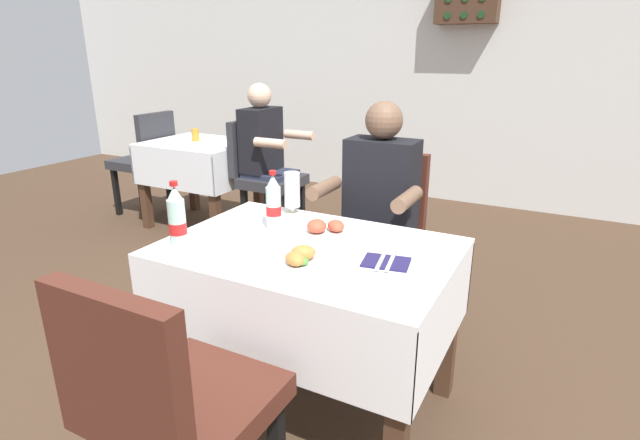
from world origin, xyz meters
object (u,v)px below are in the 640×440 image
object	(u,v)px
background_chair_left	(146,157)
cola_bottle_secondary	(177,221)
background_patron	(267,154)
background_table_tumbler	(195,135)
chair_near_camera_side	(172,404)
cola_bottle_primary	(274,204)
background_chair_right	(263,172)
napkin_cutlery_set	(386,262)
chair_far_diner_seat	(379,231)
plate_far_diner	(323,229)
background_dining_table	(201,164)
main_dining_table	(309,286)
seated_diner_far	(376,210)
plate_near_camera	(297,262)
beer_glass_left	(292,191)

from	to	relation	value
background_chair_left	cola_bottle_secondary	bearing A→B (deg)	-40.99
background_patron	background_table_tumbler	bearing A→B (deg)	178.75
chair_near_camera_side	background_patron	size ratio (longest dim) A/B	0.77
cola_bottle_primary	background_chair_right	distance (m)	1.94
napkin_cutlery_set	chair_far_diner_seat	bearing A→B (deg)	112.65
plate_far_diner	background_dining_table	xyz separation A→B (m)	(-1.99, 1.51, -0.22)
chair_near_camera_side	napkin_cutlery_set	xyz separation A→B (m)	(0.34, 0.78, 0.20)
cola_bottle_primary	napkin_cutlery_set	size ratio (longest dim) A/B	1.34
background_dining_table	background_patron	world-z (taller)	background_patron
main_dining_table	background_chair_right	xyz separation A→B (m)	(-1.35, 1.67, -0.02)
background_patron	background_table_tumbler	world-z (taller)	background_patron
seated_diner_far	background_chair_left	bearing A→B (deg)	159.85
chair_far_diner_seat	background_table_tumbler	distance (m)	2.25
chair_near_camera_side	background_chair_left	distance (m)	3.62
plate_near_camera	main_dining_table	bearing A→B (deg)	107.63
main_dining_table	cola_bottle_secondary	size ratio (longest dim) A/B	4.11
background_table_tumbler	background_chair_right	bearing A→B (deg)	-1.33
chair_far_diner_seat	background_chair_right	world-z (taller)	same
napkin_cutlery_set	background_chair_left	world-z (taller)	background_chair_left
cola_bottle_secondary	background_patron	world-z (taller)	background_patron
chair_far_diner_seat	plate_far_diner	bearing A→B (deg)	-91.13
background_dining_table	background_patron	xyz separation A→B (m)	(0.70, 0.00, 0.16)
main_dining_table	beer_glass_left	distance (m)	0.52
cola_bottle_primary	plate_far_diner	bearing A→B (deg)	12.25
chair_near_camera_side	seated_diner_far	world-z (taller)	seated_diner_far
chair_near_camera_side	background_dining_table	size ratio (longest dim) A/B	1.09
plate_far_diner	seated_diner_far	bearing A→B (deg)	86.03
chair_far_diner_seat	cola_bottle_primary	world-z (taller)	cola_bottle_primary
background_patron	cola_bottle_secondary	bearing A→B (deg)	-65.70
chair_near_camera_side	background_patron	xyz separation A→B (m)	(-1.30, 2.46, 0.16)
napkin_cutlery_set	background_patron	distance (m)	2.35
napkin_cutlery_set	background_dining_table	size ratio (longest dim) A/B	0.22
main_dining_table	background_chair_left	size ratio (longest dim) A/B	1.19
main_dining_table	background_dining_table	world-z (taller)	same
background_chair_right	plate_near_camera	bearing A→B (deg)	-52.85
chair_near_camera_side	seated_diner_far	xyz separation A→B (m)	(0.02, 1.47, 0.16)
cola_bottle_primary	background_table_tumbler	distance (m)	2.41
seated_diner_far	cola_bottle_secondary	distance (m)	1.07
cola_bottle_primary	background_chair_left	xyz separation A→B (m)	(-2.43, 1.56, -0.31)
cola_bottle_secondary	background_dining_table	size ratio (longest dim) A/B	0.31
main_dining_table	plate_far_diner	world-z (taller)	plate_far_diner
main_dining_table	chair_near_camera_side	xyz separation A→B (m)	(0.00, -0.79, -0.02)
plate_far_diner	background_table_tumbler	size ratio (longest dim) A/B	2.36
chair_near_camera_side	background_dining_table	distance (m)	3.17
background_chair_left	main_dining_table	bearing A→B (deg)	-32.08
plate_near_camera	cola_bottle_secondary	xyz separation A→B (m)	(-0.49, -0.08, 0.10)
plate_far_diner	cola_bottle_secondary	world-z (taller)	cola_bottle_secondary
main_dining_table	background_chair_right	size ratio (longest dim) A/B	1.19
plate_near_camera	beer_glass_left	world-z (taller)	beer_glass_left
cola_bottle_primary	napkin_cutlery_set	world-z (taller)	cola_bottle_primary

